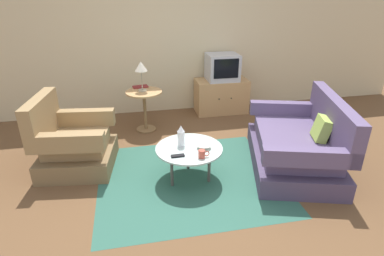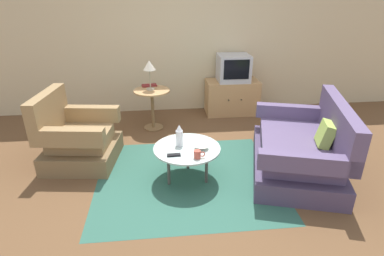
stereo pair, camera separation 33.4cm
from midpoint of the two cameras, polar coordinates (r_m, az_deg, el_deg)
ground_plane at (r=3.89m, az=3.73°, el=-8.82°), size 16.00×16.00×0.00m
back_wall at (r=5.66m, az=-0.02°, el=16.53°), size 9.00×0.12×2.70m
area_rug at (r=3.85m, az=1.63°, el=-9.11°), size 2.13×1.91×0.00m
armchair at (r=4.27m, az=-18.05°, el=-2.03°), size 0.96×0.97×0.93m
couch at (r=4.14m, az=21.40°, el=-3.80°), size 1.38×1.77×0.91m
coffee_table at (r=3.66m, az=1.71°, el=-4.07°), size 0.78×0.78×0.42m
side_table at (r=4.98m, az=-5.28°, el=4.88°), size 0.56×0.56×0.65m
tv_stand at (r=5.73m, az=8.85°, el=5.53°), size 0.92×0.50×0.60m
television at (r=5.58m, az=9.22°, el=10.62°), size 0.54×0.46×0.45m
table_lamp at (r=4.85m, az=-5.72°, el=10.88°), size 0.19×0.19×0.45m
vase at (r=3.63m, az=0.33°, el=-1.46°), size 0.08×0.08×0.26m
mug at (r=3.41m, az=3.84°, el=-4.83°), size 0.12×0.07×0.09m
bowl at (r=3.61m, az=4.41°, el=-3.52°), size 0.17×0.17×0.04m
tv_remote_dark at (r=3.46m, az=-0.55°, el=-4.96°), size 0.15×0.06×0.02m
book at (r=5.13m, az=-5.86°, el=7.64°), size 0.25×0.17×0.02m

